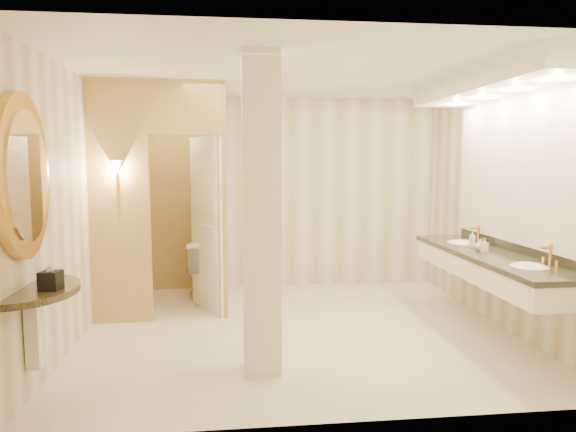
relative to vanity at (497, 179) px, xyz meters
name	(u,v)px	position (x,y,z in m)	size (l,w,h in m)	color
floor	(298,330)	(-1.98, 0.40, -1.63)	(4.50, 4.50, 0.00)	white
ceiling	(298,74)	(-1.98, 0.40, 1.07)	(4.50, 4.50, 0.00)	white
wall_back	(280,193)	(-1.98, 2.40, -0.28)	(4.50, 0.02, 2.70)	silver
wall_front	(337,231)	(-1.98, -1.60, -0.28)	(4.50, 0.02, 2.70)	silver
wall_left	(76,207)	(-4.23, 0.40, -0.28)	(0.02, 4.00, 2.70)	silver
wall_right	(500,203)	(0.27, 0.40, -0.28)	(0.02, 4.00, 2.70)	silver
toilet_closet	(196,196)	(-3.11, 1.37, -0.24)	(1.50, 1.55, 2.70)	#E0BC75
wall_sconce	(117,168)	(-3.90, 0.83, 0.10)	(0.14, 0.14, 0.42)	#D59044
vanity	(497,179)	(0.00, 0.00, 0.00)	(0.75, 2.70, 2.09)	white
console_shelf	(24,226)	(-4.19, -1.00, -0.29)	(0.94, 0.94, 1.92)	black
pillar	(261,216)	(-2.43, -0.64, -0.28)	(0.31, 0.31, 2.70)	white
tissue_box	(51,280)	(-4.00, -1.09, -0.69)	(0.14, 0.14, 0.14)	black
toilet	(201,270)	(-3.08, 1.75, -1.23)	(0.45, 0.78, 0.80)	white
soap_bottle_a	(484,245)	(-0.07, 0.06, -0.68)	(0.07, 0.07, 0.15)	beige
soap_bottle_b	(480,245)	(-0.09, 0.13, -0.69)	(0.10, 0.10, 0.12)	silver
soap_bottle_c	(472,239)	(-0.08, 0.32, -0.66)	(0.07, 0.07, 0.19)	#C6B28C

